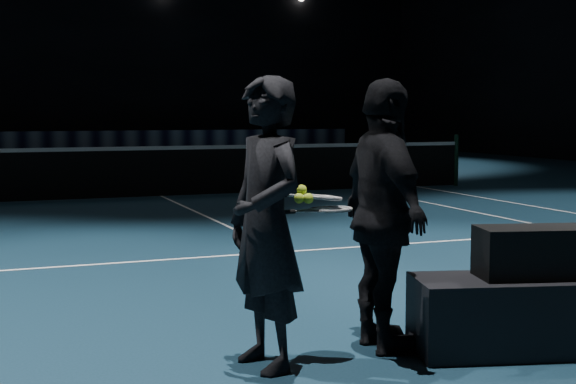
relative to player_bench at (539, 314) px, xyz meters
name	(u,v)px	position (x,y,z in m)	size (l,w,h in m)	color
floor	(163,197)	(-0.23, 10.53, -0.25)	(36.00, 36.00, 0.00)	#0C212E
wall_back	(62,24)	(-0.23, 28.53, 4.75)	(30.00, 30.00, 0.00)	black
court_lines	(163,197)	(-0.23, 10.53, -0.24)	(10.98, 23.78, 0.01)	white
net_post_right	(456,160)	(6.17, 10.53, 0.30)	(0.10, 0.10, 1.10)	black
net_mesh	(162,173)	(-0.23, 10.53, 0.20)	(12.80, 0.02, 0.86)	black
net_tape	(162,148)	(-0.23, 10.53, 0.67)	(12.80, 0.03, 0.07)	white
sponsor_backdrop	(72,143)	(-0.23, 26.03, 0.20)	(22.00, 0.15, 0.90)	black
player_bench	(539,314)	(0.00, 0.00, 0.00)	(1.66, 0.55, 0.50)	black
racket_bag	(541,252)	(0.00, 0.00, 0.41)	(0.83, 0.35, 0.33)	black
bag_signature	(560,257)	(0.00, -0.18, 0.41)	(0.39, 0.00, 0.11)	white
player_a	(266,224)	(-1.79, 0.33, 0.65)	(0.65, 0.43, 1.80)	black
player_b	(384,216)	(-0.95, 0.40, 0.65)	(1.05, 0.44, 1.80)	black
racket_lower	(331,209)	(-1.34, 0.36, 0.71)	(0.68, 0.22, 0.03)	black
racket_upper	(321,197)	(-1.40, 0.40, 0.79)	(0.68, 0.22, 0.03)	black
tennis_balls	(303,196)	(-1.54, 0.35, 0.81)	(0.12, 0.10, 0.12)	#D4F033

